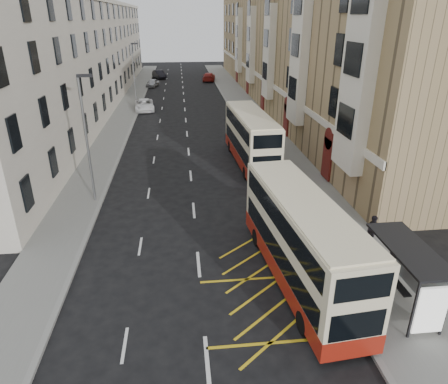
{
  "coord_description": "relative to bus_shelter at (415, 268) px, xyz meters",
  "views": [
    {
      "loc": [
        -0.54,
        -12.6,
        11.19
      ],
      "look_at": [
        1.58,
        6.91,
        2.53
      ],
      "focal_mm": 32.0,
      "sensor_mm": 36.0,
      "label": 1
    }
  ],
  "objects": [
    {
      "name": "double_decker_front",
      "position": [
        -3.82,
        2.68,
        -0.05
      ],
      "size": [
        3.26,
        10.45,
        4.1
      ],
      "rotation": [
        0.0,
        0.0,
        0.09
      ],
      "color": "beige",
      "rests_on": "ground"
    },
    {
      "name": "bus_shelter",
      "position": [
        0.0,
        0.0,
        0.0
      ],
      "size": [
        1.65,
        4.25,
        2.7
      ],
      "color": "black",
      "rests_on": "pavement_right"
    },
    {
      "name": "pavement_left",
      "position": [
        -15.84,
        30.39,
        -2.06
      ],
      "size": [
        3.0,
        120.0,
        0.15
      ],
      "primitive_type": "cube",
      "color": "slate",
      "rests_on": "ground"
    },
    {
      "name": "kerb_left",
      "position": [
        -14.34,
        30.39,
        -2.06
      ],
      "size": [
        0.25,
        120.0,
        0.15
      ],
      "primitive_type": "cube",
      "color": "gray",
      "rests_on": "ground"
    },
    {
      "name": "guard_railing",
      "position": [
        -2.09,
        6.14,
        -1.28
      ],
      "size": [
        0.06,
        6.56,
        1.01
      ],
      "color": "#B10719",
      "rests_on": "pavement_right"
    },
    {
      "name": "car_red",
      "position": [
        -3.34,
        65.13,
        -1.37
      ],
      "size": [
        2.84,
        5.53,
        1.54
      ],
      "primitive_type": "imported",
      "rotation": [
        0.0,
        0.0,
        3.01
      ],
      "color": "maroon",
      "rests_on": "ground"
    },
    {
      "name": "white_van",
      "position": [
        -13.54,
        40.27,
        -1.42
      ],
      "size": [
        2.89,
        5.36,
        1.43
      ],
      "primitive_type": "imported",
      "rotation": [
        0.0,
        0.0,
        0.1
      ],
      "color": "white",
      "rests_on": "ground"
    },
    {
      "name": "litter_bin",
      "position": [
        -1.72,
        0.19,
        -1.54
      ],
      "size": [
        0.52,
        0.52,
        0.86
      ],
      "color": "black",
      "rests_on": "pavement_right"
    },
    {
      "name": "double_decker_rear",
      "position": [
        -3.34,
        18.7,
        0.01
      ],
      "size": [
        2.91,
        10.66,
        4.21
      ],
      "rotation": [
        0.0,
        0.0,
        0.05
      ],
      "color": "beige",
      "rests_on": "ground"
    },
    {
      "name": "street_lamp_near",
      "position": [
        -14.69,
        12.39,
        2.5
      ],
      "size": [
        0.93,
        0.18,
        8.0
      ],
      "color": "slate",
      "rests_on": "pavement_left"
    },
    {
      "name": "pedestrian_far",
      "position": [
        -1.99,
        8.22,
        -1.19
      ],
      "size": [
        0.96,
        0.91,
        1.6
      ],
      "primitive_type": "imported",
      "rotation": [
        0.0,
        0.0,
        2.42
      ],
      "color": "black",
      "rests_on": "pavement_right"
    },
    {
      "name": "kerb_right",
      "position": [
        -2.34,
        30.39,
        -2.06
      ],
      "size": [
        0.25,
        120.0,
        0.15
      ],
      "primitive_type": "cube",
      "color": "gray",
      "rests_on": "ground"
    },
    {
      "name": "terrace_left",
      "position": [
        -21.77,
        45.89,
        4.38
      ],
      "size": [
        9.18,
        79.0,
        13.25
      ],
      "color": "beige",
      "rests_on": "ground"
    },
    {
      "name": "road_markings",
      "position": [
        -8.34,
        45.39,
        -2.13
      ],
      "size": [
        10.0,
        110.0,
        0.01
      ],
      "primitive_type": null,
      "color": "silver",
      "rests_on": "ground"
    },
    {
      "name": "car_dark",
      "position": [
        -12.8,
        69.66,
        -1.37
      ],
      "size": [
        3.07,
        4.95,
        1.54
      ],
      "primitive_type": "imported",
      "rotation": [
        0.0,
        0.0,
        0.33
      ],
      "color": "black",
      "rests_on": "ground"
    },
    {
      "name": "terrace_right",
      "position": [
        6.54,
        45.77,
        5.38
      ],
      "size": [
        10.75,
        79.0,
        15.25
      ],
      "color": "#9A8059",
      "rests_on": "ground"
    },
    {
      "name": "pedestrian_near",
      "position": [
        -0.02,
        1.65,
        -1.04
      ],
      "size": [
        0.81,
        0.68,
        1.9
      ],
      "primitive_type": "imported",
      "rotation": [
        0.0,
        0.0,
        3.52
      ],
      "color": "black",
      "rests_on": "pavement_right"
    },
    {
      "name": "street_lamp_far",
      "position": [
        -14.69,
        42.39,
        2.5
      ],
      "size": [
        0.93,
        0.18,
        8.0
      ],
      "color": "slate",
      "rests_on": "pavement_left"
    },
    {
      "name": "ground",
      "position": [
        -8.34,
        0.39,
        -2.14
      ],
      "size": [
        200.0,
        200.0,
        0.0
      ],
      "primitive_type": "plane",
      "color": "black",
      "rests_on": "ground"
    },
    {
      "name": "pedestrian_mid",
      "position": [
        0.89,
        5.13,
        -1.19
      ],
      "size": [
        0.82,
        0.66,
        1.6
      ],
      "primitive_type": "imported",
      "rotation": [
        0.0,
        0.0,
        0.07
      ],
      "color": "black",
      "rests_on": "pavement_right"
    },
    {
      "name": "pavement_right",
      "position": [
        -0.34,
        30.39,
        -2.06
      ],
      "size": [
        4.0,
        120.0,
        0.15
      ],
      "primitive_type": "cube",
      "color": "slate",
      "rests_on": "ground"
    },
    {
      "name": "car_silver",
      "position": [
        -13.54,
        59.24,
        -1.48
      ],
      "size": [
        2.43,
        4.14,
        1.32
      ],
      "primitive_type": "imported",
      "rotation": [
        0.0,
        0.0,
        -0.24
      ],
      "color": "#B3B5BC",
      "rests_on": "ground"
    }
  ]
}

